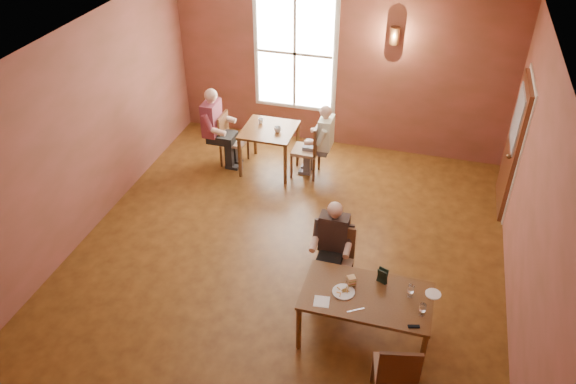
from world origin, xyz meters
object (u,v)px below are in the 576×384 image
(chair_empty, at_px, (395,369))
(diner_main, at_px, (335,258))
(main_table, at_px, (365,316))
(diner_maroon, at_px, (232,128))
(diner_white, at_px, (308,142))
(chair_diner_main, at_px, (335,264))
(chair_diner_maroon, at_px, (234,140))
(second_table, at_px, (269,149))
(chair_diner_white, at_px, (306,149))

(chair_empty, bearing_deg, diner_main, 111.64)
(main_table, distance_m, diner_maroon, 4.44)
(chair_empty, height_order, diner_white, diner_white)
(chair_diner_main, relative_size, diner_white, 0.76)
(chair_diner_maroon, distance_m, diner_maroon, 0.23)
(main_table, height_order, chair_diner_main, chair_diner_main)
(second_table, xyz_separation_m, chair_diner_maroon, (-0.65, 0.00, 0.08))
(diner_main, distance_m, chair_diner_white, 2.93)
(diner_main, bearing_deg, chair_diner_white, -68.32)
(chair_diner_maroon, bearing_deg, chair_diner_white, 90.00)
(main_table, relative_size, chair_diner_maroon, 1.59)
(main_table, relative_size, diner_main, 1.22)
(chair_diner_main, xyz_separation_m, chair_empty, (0.94, -1.41, 0.01))
(chair_empty, relative_size, diner_white, 0.77)
(main_table, height_order, second_table, second_table)
(chair_diner_main, distance_m, diner_main, 0.14)
(chair_diner_maroon, bearing_deg, diner_white, 90.00)
(main_table, bearing_deg, second_table, 123.74)
(chair_empty, xyz_separation_m, diner_maroon, (-3.35, 4.11, 0.21))
(chair_diner_main, distance_m, diner_maroon, 3.62)
(chair_diner_main, height_order, chair_diner_white, chair_diner_white)
(chair_diner_main, xyz_separation_m, diner_main, (0.00, -0.03, 0.14))
(main_table, relative_size, diner_white, 1.19)
(main_table, distance_m, chair_diner_maroon, 4.41)
(chair_diner_white, bearing_deg, diner_main, -158.32)
(chair_diner_maroon, relative_size, diner_maroon, 0.68)
(second_table, distance_m, diner_white, 0.72)
(chair_empty, bearing_deg, second_table, 110.60)
(chair_diner_main, height_order, chair_diner_maroon, chair_diner_main)
(diner_main, height_order, diner_white, diner_white)
(second_table, height_order, diner_maroon, diner_maroon)
(main_table, height_order, chair_empty, chair_empty)
(diner_main, xyz_separation_m, second_table, (-1.73, 2.72, -0.22))
(chair_empty, height_order, second_table, chair_empty)
(diner_white, bearing_deg, chair_diner_main, -158.65)
(chair_diner_main, bearing_deg, chair_diner_maroon, -48.49)
(main_table, distance_m, second_table, 4.02)
(second_table, bearing_deg, diner_main, -57.52)
(chair_diner_maroon, bearing_deg, main_table, 40.78)
(main_table, relative_size, chair_empty, 1.55)
(second_table, distance_m, diner_maroon, 0.74)
(chair_diner_maroon, xyz_separation_m, diner_maroon, (-0.03, 0.00, 0.22))
(chair_diner_white, relative_size, chair_diner_maroon, 1.05)
(diner_white, bearing_deg, chair_empty, -154.17)
(main_table, relative_size, second_table, 1.69)
(chair_diner_white, height_order, diner_white, diner_white)
(second_table, bearing_deg, diner_white, 0.00)
(chair_diner_main, relative_size, chair_diner_maroon, 1.01)
(main_table, height_order, chair_diner_maroon, chair_diner_maroon)
(chair_diner_white, bearing_deg, chair_empty, -153.83)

